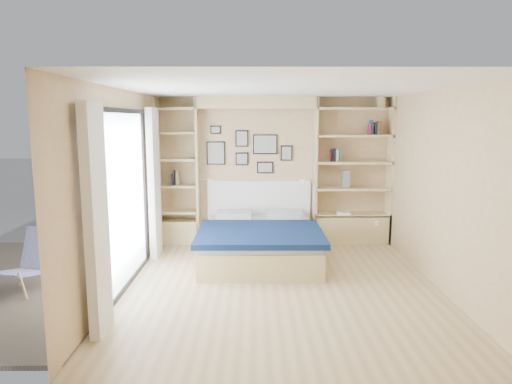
{
  "coord_description": "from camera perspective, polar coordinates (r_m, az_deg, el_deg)",
  "views": [
    {
      "loc": [
        -0.34,
        -5.65,
        2.12
      ],
      "look_at": [
        -0.31,
        0.9,
        1.08
      ],
      "focal_mm": 32.0,
      "sensor_mm": 36.0,
      "label": 1
    }
  ],
  "objects": [
    {
      "name": "shelf_decor",
      "position": [
        7.86,
        10.18,
        5.73
      ],
      "size": [
        3.61,
        0.23,
        2.03
      ],
      "color": "#A51E1E",
      "rests_on": "ground"
    },
    {
      "name": "room_shell",
      "position": [
        7.25,
        -0.6,
        0.76
      ],
      "size": [
        4.5,
        4.5,
        4.5
      ],
      "color": "tan",
      "rests_on": "ground"
    },
    {
      "name": "deck",
      "position": [
        6.86,
        -29.1,
        -10.16
      ],
      "size": [
        3.2,
        4.0,
        0.05
      ],
      "primitive_type": "cube",
      "color": "brown",
      "rests_on": "ground"
    },
    {
      "name": "ground",
      "position": [
        6.04,
        3.06,
        -11.52
      ],
      "size": [
        4.5,
        4.5,
        0.0
      ],
      "primitive_type": "plane",
      "color": "tan",
      "rests_on": "ground"
    },
    {
      "name": "deck_chair",
      "position": [
        6.44,
        -26.51,
        -7.74
      ],
      "size": [
        0.63,
        0.86,
        0.77
      ],
      "rotation": [
        0.0,
        0.0,
        -0.24
      ],
      "color": "tan",
      "rests_on": "ground"
    },
    {
      "name": "bed",
      "position": [
        7.03,
        0.46,
        -6.12
      ],
      "size": [
        1.8,
        2.22,
        1.07
      ],
      "color": "beige",
      "rests_on": "ground"
    },
    {
      "name": "photo_gallery",
      "position": [
        7.89,
        -1.06,
        5.28
      ],
      "size": [
        1.48,
        0.02,
        0.82
      ],
      "color": "black",
      "rests_on": "ground"
    },
    {
      "name": "reading_lamps",
      "position": [
        7.72,
        0.06,
        1.44
      ],
      "size": [
        1.92,
        0.12,
        0.15
      ],
      "color": "silver",
      "rests_on": "ground"
    }
  ]
}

